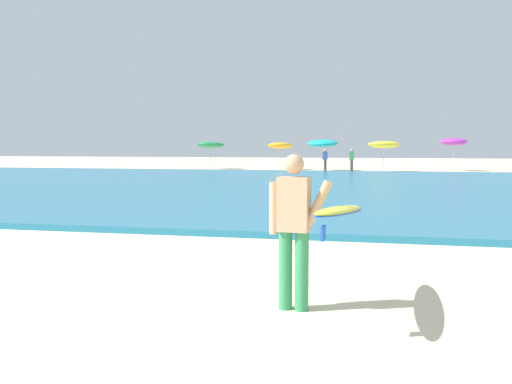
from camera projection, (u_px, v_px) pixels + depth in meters
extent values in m
plane|color=beige|center=(50.00, 311.00, 6.39)|extent=(160.00, 160.00, 0.00)
cube|color=teal|center=(303.00, 186.00, 25.20)|extent=(120.00, 28.00, 0.14)
cylinder|color=#338E56|center=(285.00, 270.00, 6.44)|extent=(0.15, 0.15, 0.88)
cylinder|color=#338E56|center=(302.00, 271.00, 6.38)|extent=(0.15, 0.15, 0.88)
cube|color=tan|center=(294.00, 204.00, 6.35)|extent=(0.36, 0.25, 0.60)
sphere|color=tan|center=(294.00, 164.00, 6.31)|extent=(0.22, 0.22, 0.22)
cylinder|color=tan|center=(274.00, 208.00, 6.42)|extent=(0.10, 0.10, 0.58)
cylinder|color=tan|center=(319.00, 203.00, 6.28)|extent=(0.32, 0.13, 0.51)
ellipsoid|color=yellow|center=(340.00, 210.00, 6.19)|extent=(0.49, 2.30, 0.25)
ellipsoid|color=blue|center=(340.00, 212.00, 6.20)|extent=(0.53, 2.39, 0.21)
cube|color=blue|center=(323.00, 233.00, 5.34)|extent=(0.03, 0.14, 0.14)
cylinder|color=beige|center=(211.00, 157.00, 44.60)|extent=(0.05, 0.05, 1.79)
ellipsoid|color=#23844C|center=(210.00, 145.00, 44.53)|extent=(2.16, 2.19, 0.65)
cylinder|color=beige|center=(280.00, 158.00, 43.65)|extent=(0.05, 0.05, 1.75)
ellipsoid|color=#F4A31E|center=(280.00, 146.00, 43.57)|extent=(1.90, 1.93, 0.62)
cylinder|color=beige|center=(322.00, 158.00, 42.14)|extent=(0.05, 0.05, 1.89)
ellipsoid|color=#19ADB2|center=(322.00, 143.00, 42.06)|extent=(2.25, 2.29, 0.71)
cylinder|color=beige|center=(383.00, 159.00, 40.37)|extent=(0.05, 0.05, 1.81)
ellipsoid|color=yellow|center=(384.00, 145.00, 40.30)|extent=(2.18, 2.20, 0.59)
cylinder|color=beige|center=(453.00, 157.00, 41.21)|extent=(0.05, 0.05, 2.01)
ellipsoid|color=purple|center=(454.00, 142.00, 41.12)|extent=(1.87, 1.88, 0.57)
cylinder|color=#383842|center=(352.00, 166.00, 40.17)|extent=(0.20, 0.20, 0.84)
cube|color=#338C4C|center=(352.00, 156.00, 40.11)|extent=(0.32, 0.20, 0.54)
sphere|color=tan|center=(352.00, 150.00, 40.08)|extent=(0.20, 0.20, 0.20)
cylinder|color=#383842|center=(325.00, 165.00, 40.64)|extent=(0.20, 0.20, 0.84)
cube|color=#2D4CA5|center=(325.00, 156.00, 40.58)|extent=(0.32, 0.20, 0.54)
sphere|color=tan|center=(325.00, 150.00, 40.55)|extent=(0.20, 0.20, 0.20)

